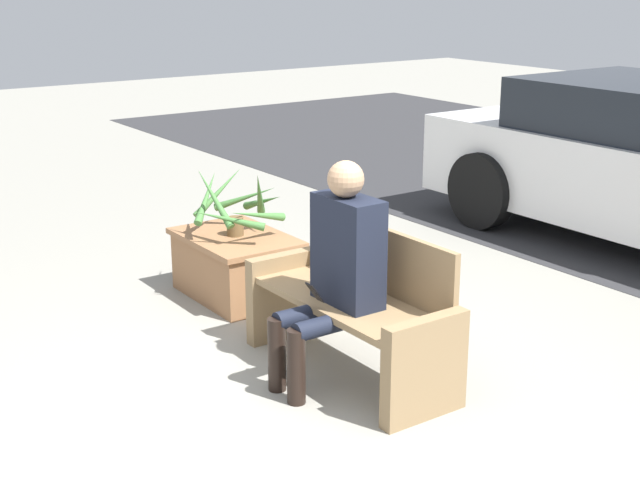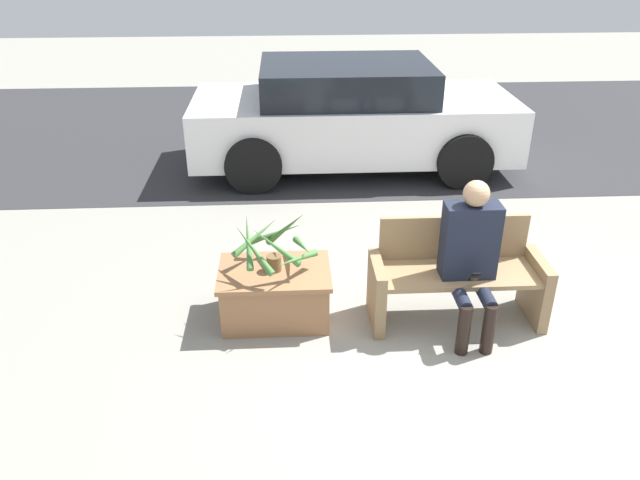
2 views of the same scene
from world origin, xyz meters
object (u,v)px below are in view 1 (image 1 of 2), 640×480
at_px(potted_plant, 237,205).
at_px(bench, 355,308).
at_px(person_seated, 338,263).
at_px(planter_box, 236,263).

bearing_deg(potted_plant, bench, -3.26).
distance_m(bench, person_seated, 0.37).
bearing_deg(bench, person_seated, -73.80).
distance_m(bench, planter_box, 1.55).
xyz_separation_m(bench, potted_plant, (-1.53, 0.09, 0.29)).
relative_size(bench, planter_box, 1.55).
xyz_separation_m(person_seated, planter_box, (-1.59, 0.24, -0.48)).
bearing_deg(planter_box, bench, -2.76).
bearing_deg(potted_plant, person_seated, -8.96).
relative_size(bench, potted_plant, 1.98).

